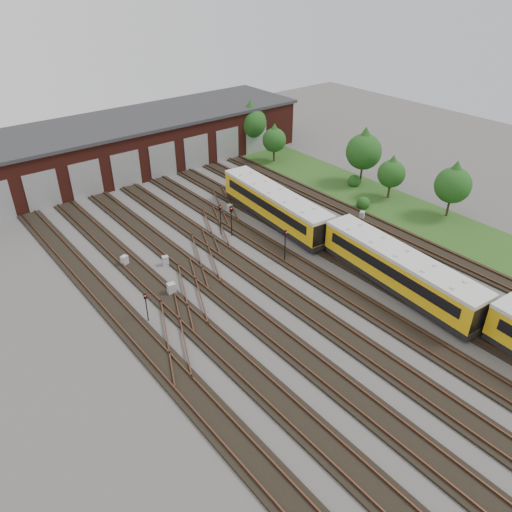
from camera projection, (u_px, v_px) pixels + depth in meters
ground at (345, 315)px, 39.50m from camera, size 120.00×120.00×0.00m
track_network at (339, 311)px, 39.75m from camera, size 30.40×70.00×0.33m
maintenance_shed at (119, 146)px, 64.57m from camera, size 51.00×12.50×6.35m
grass_verge at (395, 207)px, 56.29m from camera, size 8.00×55.00×0.05m
metro_train at (400, 270)px, 41.48m from camera, size 4.12×47.86×3.24m
signal_mast_0 at (146, 304)px, 38.05m from camera, size 0.24×0.23×2.55m
signal_mast_1 at (220, 216)px, 49.78m from camera, size 0.26×0.25×3.26m
signal_mast_2 at (285, 242)px, 45.11m from camera, size 0.29×0.27×3.36m
signal_mast_3 at (231, 217)px, 49.49m from camera, size 0.32×0.31×3.29m
relay_cabinet_0 at (172, 289)px, 41.62m from camera, size 0.74×0.66×1.09m
relay_cabinet_1 at (125, 261)px, 45.55m from camera, size 0.73×0.68×0.98m
relay_cabinet_2 at (165, 261)px, 45.63m from camera, size 0.66×0.60×0.91m
relay_cabinet_3 at (230, 208)px, 55.07m from camera, size 0.60×0.53×0.86m
relay_cabinet_4 at (362, 216)px, 53.41m from camera, size 0.72×0.67×0.96m
tree_0 at (250, 118)px, 69.93m from camera, size 4.44×4.44×7.36m
tree_1 at (274, 137)px, 66.97m from camera, size 3.20×3.20×5.30m
tree_2 at (364, 147)px, 59.86m from camera, size 4.31×4.31×7.15m
tree_3 at (392, 171)px, 56.76m from camera, size 3.16×3.16×5.24m
tree_4 at (454, 181)px, 52.31m from camera, size 3.84×3.84×6.36m
bush_1 at (363, 201)px, 55.83m from camera, size 1.52×1.52×1.52m
bush_2 at (354, 179)px, 61.17m from camera, size 1.59×1.59×1.59m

